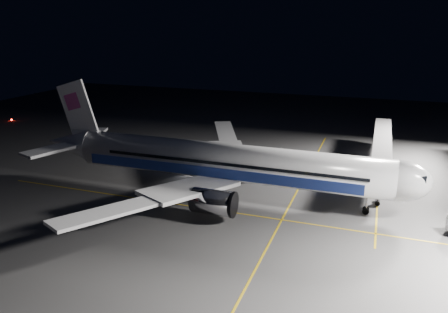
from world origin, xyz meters
The scene contains 10 objects.
ground centered at (0.00, 0.00, 0.00)m, with size 200.00×200.00×0.00m, color #4C4C4F.
guide_line_main centered at (10.00, 0.00, 0.01)m, with size 0.25×80.00×0.01m, color gold.
guide_line_cross centered at (0.00, -6.00, 0.01)m, with size 70.00×0.25×0.01m, color gold.
guide_line_side centered at (22.00, 10.00, 0.01)m, with size 0.25×40.00×0.01m, color gold.
airliner centered at (-1.08, 0.00, 5.16)m, with size 61.48×54.22×16.64m.
jet_bridge centered at (22.00, 18.06, 4.58)m, with size 3.60×34.40×6.30m.
baggage_tug centered at (-8.69, 9.70, 0.89)m, with size 2.83×2.34×1.94m.
safety_cone_a centered at (-1.86, 5.60, 0.34)m, with size 0.46×0.46×0.68m, color orange.
safety_cone_b centered at (-3.25, 10.99, 0.26)m, with size 0.35×0.35×0.53m, color orange.
safety_cone_c centered at (-8.00, 8.52, 0.32)m, with size 0.43×0.43×0.64m, color orange.
Camera 1 is at (20.71, -59.03, 25.52)m, focal length 35.00 mm.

